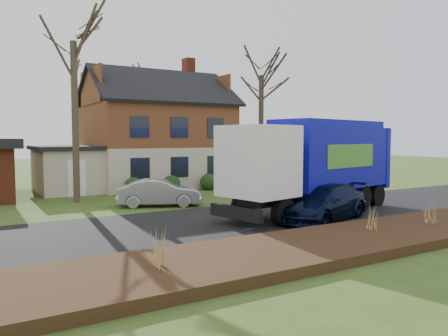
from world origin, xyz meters
TOP-DOWN VIEW (x-y plane):
  - ground at (0.00, 0.00)m, footprint 120.00×120.00m
  - road at (0.00, 0.00)m, footprint 80.00×7.00m
  - mulch_verge at (0.00, -5.30)m, footprint 80.00×3.50m
  - main_house at (1.49, 13.91)m, footprint 12.95×8.95m
  - garbage_truck at (3.87, -0.13)m, footprint 9.97×4.57m
  - silver_sedan at (-1.50, 5.02)m, footprint 4.29×2.91m
  - navy_wagon at (2.80, -1.80)m, footprint 5.37×3.49m
  - tree_front_west at (-4.68, 8.52)m, footprint 3.86×3.86m
  - tree_front_east at (7.76, 9.50)m, footprint 3.88×3.88m
  - tree_back at (4.79, 22.70)m, footprint 3.55×3.55m
  - grass_clump_west at (-5.83, -5.35)m, footprint 0.37×0.30m
  - grass_clump_mid at (1.94, -5.08)m, footprint 0.30×0.25m
  - grass_clump_east at (4.53, -5.35)m, footprint 0.33×0.27m

SIDE VIEW (x-z plane):
  - ground at x=0.00m, z-range 0.00..0.00m
  - road at x=0.00m, z-range 0.00..0.02m
  - mulch_verge at x=0.00m, z-range 0.00..0.30m
  - silver_sedan at x=-1.50m, z-range 0.00..1.34m
  - grass_clump_east at x=4.53m, z-range 0.30..1.12m
  - grass_clump_mid at x=1.94m, z-range 0.30..1.14m
  - navy_wagon at x=2.80m, z-range 0.00..1.45m
  - grass_clump_west at x=-5.83m, z-range 0.30..1.28m
  - garbage_truck at x=3.87m, z-range 0.32..4.45m
  - main_house at x=1.49m, z-range -0.60..8.66m
  - tree_front_east at x=7.76m, z-range 3.37..14.16m
  - tree_back at x=4.79m, z-range 3.75..15.01m
  - tree_front_west at x=-4.68m, z-range 3.72..15.21m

